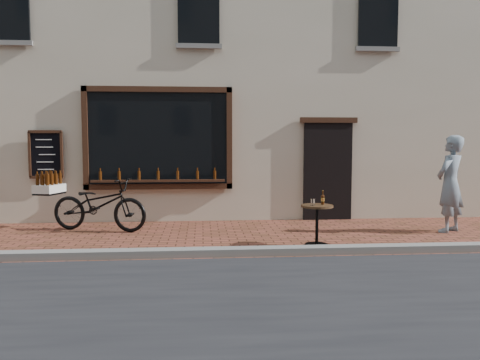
{
  "coord_description": "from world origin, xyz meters",
  "views": [
    {
      "loc": [
        -0.95,
        -6.95,
        1.75
      ],
      "look_at": [
        -0.28,
        1.2,
        1.1
      ],
      "focal_mm": 35.0,
      "sensor_mm": 36.0,
      "label": 1
    }
  ],
  "objects": [
    {
      "name": "bistro_table",
      "position": [
        1.0,
        0.79,
        0.5
      ],
      "size": [
        0.54,
        0.54,
        0.93
      ],
      "color": "black",
      "rests_on": "ground"
    },
    {
      "name": "shop_building",
      "position": [
        0.0,
        6.5,
        5.0
      ],
      "size": [
        28.0,
        6.2,
        10.0
      ],
      "color": "beige",
      "rests_on": "ground"
    },
    {
      "name": "pedestrian",
      "position": [
        3.89,
        1.79,
        0.95
      ],
      "size": [
        0.83,
        0.77,
        1.9
      ],
      "primitive_type": "imported",
      "rotation": [
        0.0,
        0.0,
        3.77
      ],
      "color": "gray",
      "rests_on": "ground"
    },
    {
      "name": "kerb",
      "position": [
        0.0,
        0.2,
        0.06
      ],
      "size": [
        90.0,
        0.25,
        0.12
      ],
      "primitive_type": "cube",
      "color": "slate",
      "rests_on": "ground"
    },
    {
      "name": "cargo_bicycle",
      "position": [
        -3.03,
        2.49,
        0.54
      ],
      "size": [
        2.39,
        1.29,
        1.13
      ],
      "rotation": [
        0.0,
        0.0,
        1.27
      ],
      "color": "black",
      "rests_on": "ground"
    },
    {
      "name": "ground",
      "position": [
        0.0,
        0.0,
        0.0
      ],
      "size": [
        90.0,
        90.0,
        0.0
      ],
      "primitive_type": "plane",
      "color": "brown",
      "rests_on": "ground"
    }
  ]
}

